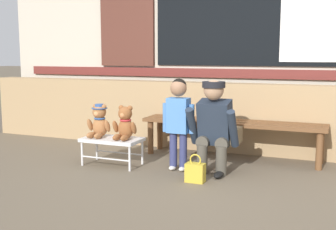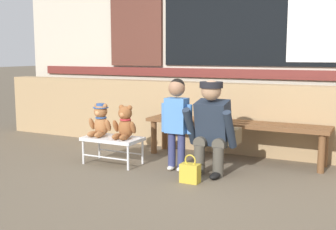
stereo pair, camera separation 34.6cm
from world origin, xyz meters
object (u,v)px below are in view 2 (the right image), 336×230
Objects in this scene: small_display_bench at (113,140)px; adult_crouching at (213,127)px; handbag_on_ground at (190,173)px; wooden_bench_long at (234,128)px; teddy_bear_with_hat at (100,121)px; child_standing at (177,114)px; teddy_bear_plain at (125,124)px.

adult_crouching is (1.12, 0.14, 0.21)m from small_display_bench.
handbag_on_ground is (1.04, -0.25, -0.17)m from small_display_bench.
teddy_bear_with_hat reaches higher than wooden_bench_long.
child_standing is at bearing 132.37° from handbag_on_ground.
adult_crouching reaches higher than handbag_on_ground.
teddy_bear_plain is at bearing -140.81° from wooden_bench_long.
handbag_on_ground is (-0.09, -1.04, -0.28)m from wooden_bench_long.
wooden_bench_long is 0.84m from child_standing.
child_standing reaches higher than teddy_bear_with_hat.
teddy_bear_with_hat is 0.32m from teddy_bear_plain.
handbag_on_ground is at bearing -47.63° from child_standing.
small_display_bench is 1.15m from adult_crouching.
child_standing is at bearing 7.38° from teddy_bear_plain.
wooden_bench_long is 1.25m from teddy_bear_plain.
small_display_bench is 0.67× the size of adult_crouching.
small_display_bench is 0.25m from teddy_bear_plain.
teddy_bear_with_hat is at bearing -174.01° from adult_crouching.
handbag_on_ground is (-0.08, -0.39, -0.38)m from adult_crouching.
adult_crouching is at bearing 5.99° from teddy_bear_with_hat.
child_standing reaches higher than handbag_on_ground.
small_display_bench is at bearing -173.06° from adult_crouching.
child_standing reaches higher than wooden_bench_long.
wooden_bench_long is 1.38m from small_display_bench.
teddy_bear_with_hat is at bearing -148.52° from wooden_bench_long.
adult_crouching is (1.28, 0.13, 0.01)m from teddy_bear_with_hat.
child_standing is (0.90, 0.07, 0.12)m from teddy_bear_with_hat.
teddy_bear_plain is (0.32, -0.00, -0.01)m from teddy_bear_with_hat.
wooden_bench_long is 7.72× the size of handbag_on_ground.
teddy_bear_plain is at bearing -0.13° from teddy_bear_with_hat.
child_standing reaches higher than teddy_bear_plain.
child_standing is 0.40m from adult_crouching.
handbag_on_ground is (0.30, -0.33, -0.50)m from child_standing.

